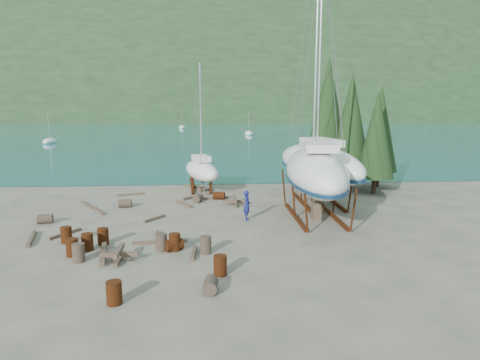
{
  "coord_description": "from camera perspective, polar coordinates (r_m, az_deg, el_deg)",
  "views": [
    {
      "loc": [
        0.45,
        -23.93,
        7.29
      ],
      "look_at": [
        2.37,
        3.0,
        2.53
      ],
      "focal_mm": 32.0,
      "sensor_mm": 36.0,
      "label": 1
    }
  ],
  "objects": [
    {
      "name": "drum_17",
      "position": [
        21.48,
        -4.63,
        -8.63
      ],
      "size": [
        0.58,
        0.58,
        0.88
      ],
      "primitive_type": "cylinder",
      "color": "#2D2823",
      "rests_on": "ground"
    },
    {
      "name": "timber_6",
      "position": [
        33.9,
        -6.39,
        -2.31
      ],
      "size": [
        1.49,
        1.49,
        0.19
      ],
      "primitive_type": "cube",
      "rotation": [
        0.0,
        0.0,
        2.36
      ],
      "color": "brown",
      "rests_on": "ground"
    },
    {
      "name": "timber_pile_aft",
      "position": [
        31.38,
        -0.68,
        -2.86
      ],
      "size": [
        1.8,
        1.8,
        0.6
      ],
      "color": "brown",
      "rests_on": "ground"
    },
    {
      "name": "drum_4",
      "position": [
        33.39,
        -2.81,
        -2.11
      ],
      "size": [
        0.99,
        0.76,
        0.58
      ],
      "primitive_type": "cylinder",
      "rotation": [
        1.57,
        0.0,
        1.34
      ],
      "color": "#53250E",
      "rests_on": "ground"
    },
    {
      "name": "timber_14",
      "position": [
        26.15,
        -26.03,
        -7.02
      ],
      "size": [
        0.88,
        2.73,
        0.18
      ],
      "primitive_type": "cube",
      "rotation": [
        0.0,
        0.0,
        0.25
      ],
      "color": "brown",
      "rests_on": "ground"
    },
    {
      "name": "small_sailboat_shore",
      "position": [
        36.73,
        -5.16,
        1.32
      ],
      "size": [
        4.01,
        7.01,
        10.7
      ],
      "rotation": [
        0.0,
        0.0,
        0.3
      ],
      "color": "white",
      "rests_on": "ground"
    },
    {
      "name": "large_sailboat_near",
      "position": [
        27.95,
        9.99,
        1.23
      ],
      "size": [
        4.74,
        12.52,
        19.26
      ],
      "rotation": [
        0.0,
        0.0,
        -0.1
      ],
      "color": "white",
      "rests_on": "ground"
    },
    {
      "name": "drum_16",
      "position": [
        21.72,
        -20.72,
        -9.05
      ],
      "size": [
        0.58,
        0.58,
        0.88
      ],
      "primitive_type": "cylinder",
      "color": "#2D2823",
      "rests_on": "ground"
    },
    {
      "name": "drum_10",
      "position": [
        23.18,
        -19.68,
        -7.79
      ],
      "size": [
        0.58,
        0.58,
        0.88
      ],
      "primitive_type": "cylinder",
      "color": "#53250E",
      "rests_on": "ground"
    },
    {
      "name": "timber_3",
      "position": [
        23.82,
        -10.37,
        -7.8
      ],
      "size": [
        1.01,
        3.11,
        0.15
      ],
      "primitive_type": "cube",
      "rotation": [
        0.0,
        0.0,
        0.28
      ],
      "color": "brown",
      "rests_on": "ground"
    },
    {
      "name": "timber_0",
      "position": [
        36.02,
        -14.35,
        -1.87
      ],
      "size": [
        2.2,
        0.83,
        0.14
      ],
      "primitive_type": "cube",
      "rotation": [
        0.0,
        0.0,
        1.88
      ],
      "color": "brown",
      "rests_on": "ground"
    },
    {
      "name": "timber_9",
      "position": [
        38.64,
        -6.14,
        -0.81
      ],
      "size": [
        1.66,
        1.55,
        0.15
      ],
      "primitive_type": "cube",
      "rotation": [
        0.0,
        0.0,
        0.82
      ],
      "color": "brown",
      "rests_on": "ground"
    },
    {
      "name": "far_hill",
      "position": [
        344.01,
        -4.2,
        8.77
      ],
      "size": [
        800.0,
        360.0,
        110.0
      ],
      "primitive_type": "ellipsoid",
      "color": "#1E3219",
      "rests_on": "ground"
    },
    {
      "name": "drum_0",
      "position": [
        22.61,
        -21.48,
        -8.35
      ],
      "size": [
        0.58,
        0.58,
        0.88
      ],
      "primitive_type": "cylinder",
      "color": "#53250E",
      "rests_on": "ground"
    },
    {
      "name": "cypress_far_right",
      "position": [
        39.93,
        18.19,
        6.53
      ],
      "size": [
        3.24,
        3.24,
        9.0
      ],
      "color": "black",
      "rests_on": "ground"
    },
    {
      "name": "timber_15",
      "position": [
        33.22,
        -19.76,
        -3.14
      ],
      "size": [
        1.45,
        2.25,
        0.15
      ],
      "primitive_type": "cube",
      "rotation": [
        0.0,
        0.0,
        0.55
      ],
      "color": "brown",
      "rests_on": "ground"
    },
    {
      "name": "drum_11",
      "position": [
        32.61,
        -5.62,
        -2.44
      ],
      "size": [
        0.83,
        1.02,
        0.58
      ],
      "primitive_type": "cylinder",
      "rotation": [
        1.57,
        0.0,
        2.82
      ],
      "color": "#2D2823",
      "rests_on": "ground"
    },
    {
      "name": "worker",
      "position": [
        27.35,
        0.94,
        -3.39
      ],
      "size": [
        0.5,
        0.73,
        1.91
      ],
      "primitive_type": "imported",
      "rotation": [
        0.0,
        0.0,
        1.5
      ],
      "color": "navy",
      "rests_on": "ground"
    },
    {
      "name": "timber_8",
      "position": [
        31.71,
        -7.49,
        -3.2
      ],
      "size": [
        1.31,
        1.99,
        0.19
      ],
      "primitive_type": "cube",
      "rotation": [
        0.0,
        0.0,
        0.55
      ],
      "color": "brown",
      "rests_on": "ground"
    },
    {
      "name": "moored_boat_left",
      "position": [
        89.55,
        -24.03,
        4.73
      ],
      "size": [
        2.0,
        5.0,
        6.05
      ],
      "color": "white",
      "rests_on": "ground"
    },
    {
      "name": "drum_13",
      "position": [
        23.89,
        -17.79,
        -7.16
      ],
      "size": [
        0.58,
        0.58,
        0.88
      ],
      "primitive_type": "cylinder",
      "color": "#53250E",
      "rests_on": "ground"
    },
    {
      "name": "timber_10",
      "position": [
        33.5,
        -3.74,
        -2.44
      ],
      "size": [
        2.71,
        0.6,
        0.16
      ],
      "primitive_type": "cube",
      "rotation": [
        0.0,
        0.0,
        1.73
      ],
      "color": "brown",
      "rests_on": "ground"
    },
    {
      "name": "cypress_back_left",
      "position": [
        39.37,
        11.61,
        8.89
      ],
      "size": [
        4.14,
        4.14,
        11.5
      ],
      "color": "black",
      "rests_on": "ground"
    },
    {
      "name": "timber_16",
      "position": [
        22.28,
        -17.77,
        -9.28
      ],
      "size": [
        0.85,
        3.17,
        0.23
      ],
      "primitive_type": "cube",
      "rotation": [
        0.0,
        0.0,
        0.2
      ],
      "color": "brown",
      "rests_on": "ground"
    },
    {
      "name": "drum_8",
      "position": [
        24.81,
        -22.15,
        -6.79
      ],
      "size": [
        0.58,
        0.58,
        0.88
      ],
      "primitive_type": "cylinder",
      "color": "#53250E",
      "rests_on": "ground"
    },
    {
      "name": "drum_12",
      "position": [
        22.14,
        -8.8,
        -8.56
      ],
      "size": [
        1.05,
        0.95,
        0.58
      ],
      "primitive_type": "cylinder",
      "rotation": [
        1.57,
        0.0,
        2.1
      ],
      "color": "#53250E",
      "rests_on": "ground"
    },
    {
      "name": "timber_7",
      "position": [
        21.49,
        -6.19,
        -9.64
      ],
      "size": [
        0.25,
        1.84,
        0.17
      ],
      "primitive_type": "cube",
      "rotation": [
        0.0,
        0.0,
        3.1
      ],
      "color": "brown",
      "rests_on": "ground"
    },
    {
      "name": "large_sailboat_far",
      "position": [
        32.23,
        10.44,
        2.25
      ],
      "size": [
        5.79,
        12.2,
        18.57
      ],
      "rotation": [
        0.0,
        0.0,
        0.21
      ],
      "color": "white",
      "rests_on": "ground"
    },
    {
      "name": "drum_7",
      "position": [
        18.87,
        -2.66,
        -11.3
      ],
      "size": [
        0.58,
        0.58,
        0.88
      ],
      "primitive_type": "cylinder",
      "color": "#53250E",
      "rests_on": "ground"
    },
    {
      "name": "cypress_mid_right",
      "position": [
        36.61,
        17.75,
        5.82
      ],
      "size": [
        3.06,
        3.06,
        8.5
      ],
      "color": "black",
      "rests_on": "ground"
    },
    {
      "name": "far_house_center",
      "position": [
        214.95,
        -9.65,
        8.71
      ],
      "size": [
        6.6,
        5.6,
        5.6
      ],
      "color": "beige",
      "rests_on": "ground"
    },
    {
      "name": "timber_5",
      "position": [
        23.4,
        -10.64,
        -8.12
      ],
      "size": [
        2.89,
        0.42,
        0.16
      ],
      "primitive_type": "cube",
      "rotation": [
        0.0,
        0.0,
        1.66
      ],
      "color": "brown",
      "rests_on": "ground"
    },
    {
      "name": "timber_4",
      "position": [
        28.06,
        -11.32,
        -5.07
      ],
      "size": [
        1.23,
        1.56,
        0.17
      ],
      "primitive_type": "cube",
      "rotation": [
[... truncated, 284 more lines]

